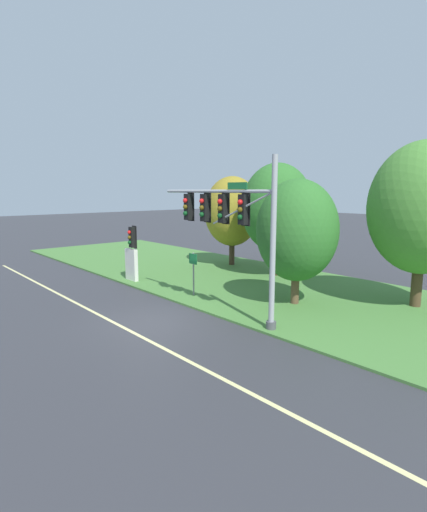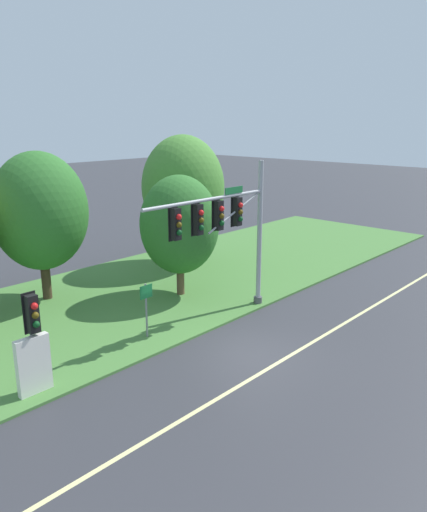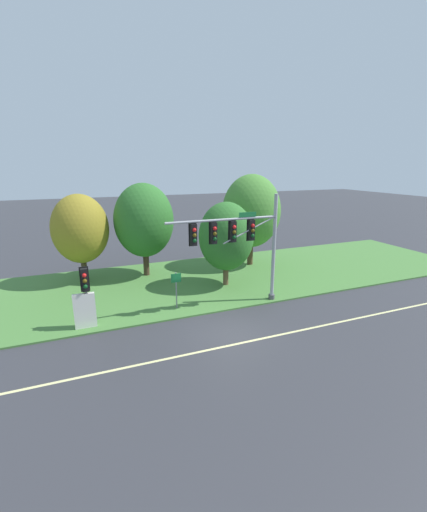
{
  "view_description": "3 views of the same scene",
  "coord_description": "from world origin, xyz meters",
  "px_view_note": "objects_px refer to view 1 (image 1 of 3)",
  "views": [
    {
      "loc": [
        13.92,
        -8.64,
        5.47
      ],
      "look_at": [
        0.77,
        2.93,
        2.58
      ],
      "focal_mm": 28.0,
      "sensor_mm": 36.0,
      "label": 1
    },
    {
      "loc": [
        -13.67,
        -10.56,
        8.51
      ],
      "look_at": [
        2.42,
        4.23,
        2.51
      ],
      "focal_mm": 35.0,
      "sensor_mm": 36.0,
      "label": 2
    },
    {
      "loc": [
        -7.02,
        -14.63,
        8.5
      ],
      "look_at": [
        0.69,
        4.32,
        2.96
      ],
      "focal_mm": 24.0,
      "sensor_mm": 36.0,
      "label": 3
    }
  ],
  "objects_px": {
    "traffic_signal_mast": "(230,219)",
    "pedestrian_signal_near_kerb": "(133,241)",
    "tree_left_of_mast": "(277,208)",
    "info_kiosk": "(132,265)",
    "route_sign_post": "(193,268)",
    "tree_mid_verge": "(423,208)",
    "tree_nearest_road": "(232,211)",
    "tree_behind_signpost": "(297,231)"
  },
  "relations": [
    {
      "from": "traffic_signal_mast",
      "to": "pedestrian_signal_near_kerb",
      "type": "height_order",
      "value": "traffic_signal_mast"
    },
    {
      "from": "tree_left_of_mast",
      "to": "traffic_signal_mast",
      "type": "bearing_deg",
      "value": -62.71
    },
    {
      "from": "info_kiosk",
      "to": "pedestrian_signal_near_kerb",
      "type": "bearing_deg",
      "value": 20.04
    },
    {
      "from": "route_sign_post",
      "to": "tree_mid_verge",
      "type": "bearing_deg",
      "value": 37.89
    },
    {
      "from": "traffic_signal_mast",
      "to": "tree_mid_verge",
      "type": "distance_m",
      "value": 8.9
    },
    {
      "from": "traffic_signal_mast",
      "to": "info_kiosk",
      "type": "bearing_deg",
      "value": 178.21
    },
    {
      "from": "traffic_signal_mast",
      "to": "route_sign_post",
      "type": "relative_size",
      "value": 3.17
    },
    {
      "from": "tree_nearest_road",
      "to": "tree_left_of_mast",
      "type": "bearing_deg",
      "value": -5.81
    },
    {
      "from": "route_sign_post",
      "to": "tree_behind_signpost",
      "type": "relative_size",
      "value": 0.38
    },
    {
      "from": "info_kiosk",
      "to": "tree_behind_signpost",
      "type": "bearing_deg",
      "value": 19.21
    },
    {
      "from": "tree_behind_signpost",
      "to": "info_kiosk",
      "type": "bearing_deg",
      "value": -160.79
    },
    {
      "from": "pedestrian_signal_near_kerb",
      "to": "tree_behind_signpost",
      "type": "xyz_separation_m",
      "value": [
        9.45,
        3.29,
        1.09
      ]
    },
    {
      "from": "traffic_signal_mast",
      "to": "tree_mid_verge",
      "type": "height_order",
      "value": "tree_mid_verge"
    },
    {
      "from": "tree_left_of_mast",
      "to": "tree_behind_signpost",
      "type": "distance_m",
      "value": 6.53
    },
    {
      "from": "tree_behind_signpost",
      "to": "info_kiosk",
      "type": "xyz_separation_m",
      "value": [
        -9.59,
        -3.34,
        -2.56
      ]
    },
    {
      "from": "tree_behind_signpost",
      "to": "info_kiosk",
      "type": "distance_m",
      "value": 10.48
    },
    {
      "from": "pedestrian_signal_near_kerb",
      "to": "info_kiosk",
      "type": "bearing_deg",
      "value": -159.96
    },
    {
      "from": "route_sign_post",
      "to": "tree_mid_verge",
      "type": "distance_m",
      "value": 11.17
    },
    {
      "from": "tree_nearest_road",
      "to": "tree_mid_verge",
      "type": "height_order",
      "value": "tree_mid_verge"
    },
    {
      "from": "tree_left_of_mast",
      "to": "info_kiosk",
      "type": "distance_m",
      "value": 9.62
    },
    {
      "from": "pedestrian_signal_near_kerb",
      "to": "tree_nearest_road",
      "type": "height_order",
      "value": "tree_nearest_road"
    },
    {
      "from": "info_kiosk",
      "to": "route_sign_post",
      "type": "bearing_deg",
      "value": 7.16
    },
    {
      "from": "route_sign_post",
      "to": "tree_left_of_mast",
      "type": "height_order",
      "value": "tree_left_of_mast"
    },
    {
      "from": "traffic_signal_mast",
      "to": "route_sign_post",
      "type": "bearing_deg",
      "value": 165.96
    },
    {
      "from": "traffic_signal_mast",
      "to": "info_kiosk",
      "type": "relative_size",
      "value": 3.7
    },
    {
      "from": "pedestrian_signal_near_kerb",
      "to": "tree_nearest_road",
      "type": "relative_size",
      "value": 0.52
    },
    {
      "from": "pedestrian_signal_near_kerb",
      "to": "tree_mid_verge",
      "type": "height_order",
      "value": "tree_mid_verge"
    },
    {
      "from": "tree_behind_signpost",
      "to": "tree_nearest_road",
      "type": "bearing_deg",
      "value": 152.85
    },
    {
      "from": "tree_nearest_road",
      "to": "info_kiosk",
      "type": "xyz_separation_m",
      "value": [
        -0.26,
        -8.13,
        -2.93
      ]
    },
    {
      "from": "tree_left_of_mast",
      "to": "tree_nearest_road",
      "type": "bearing_deg",
      "value": 174.19
    },
    {
      "from": "pedestrian_signal_near_kerb",
      "to": "info_kiosk",
      "type": "distance_m",
      "value": 1.48
    },
    {
      "from": "route_sign_post",
      "to": "info_kiosk",
      "type": "height_order",
      "value": "route_sign_post"
    },
    {
      "from": "tree_behind_signpost",
      "to": "tree_mid_verge",
      "type": "relative_size",
      "value": 0.78
    },
    {
      "from": "pedestrian_signal_near_kerb",
      "to": "info_kiosk",
      "type": "height_order",
      "value": "pedestrian_signal_near_kerb"
    },
    {
      "from": "traffic_signal_mast",
      "to": "tree_left_of_mast",
      "type": "bearing_deg",
      "value": 117.29
    },
    {
      "from": "tree_left_of_mast",
      "to": "tree_mid_verge",
      "type": "height_order",
      "value": "tree_mid_verge"
    },
    {
      "from": "traffic_signal_mast",
      "to": "tree_mid_verge",
      "type": "xyz_separation_m",
      "value": [
        4.76,
        7.51,
        0.38
      ]
    },
    {
      "from": "pedestrian_signal_near_kerb",
      "to": "tree_left_of_mast",
      "type": "bearing_deg",
      "value": 58.76
    },
    {
      "from": "pedestrian_signal_near_kerb",
      "to": "tree_nearest_road",
      "type": "xyz_separation_m",
      "value": [
        0.12,
        8.07,
        1.46
      ]
    },
    {
      "from": "route_sign_post",
      "to": "tree_nearest_road",
      "type": "distance_m",
      "value": 9.27
    },
    {
      "from": "tree_nearest_road",
      "to": "tree_behind_signpost",
      "type": "bearing_deg",
      "value": -27.15
    },
    {
      "from": "pedestrian_signal_near_kerb",
      "to": "tree_behind_signpost",
      "type": "relative_size",
      "value": 0.56
    }
  ]
}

